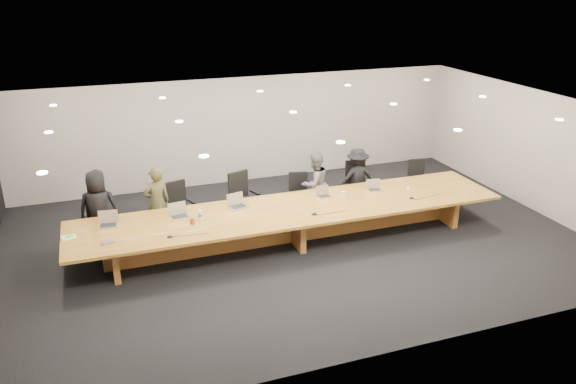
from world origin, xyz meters
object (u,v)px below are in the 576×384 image
laptop_e (375,185)px  person_d (357,178)px  amber_mug (192,221)px  laptop_d (325,192)px  chair_far_left (96,222)px  laptop_a (107,219)px  conference_table (293,218)px  person_a (99,209)px  mic_left (170,236)px  av_box (107,242)px  chair_mid_left (245,199)px  laptop_c (238,201)px  water_bottle (200,215)px  person_c (315,184)px  mic_right (412,198)px  chair_left (181,207)px  chair_right (357,185)px  paper_cup_near (344,193)px  chair_mid_right (299,195)px  paper_cup_far (408,189)px  chair_far_right (419,180)px  person_b (157,203)px  laptop_b (179,211)px

laptop_e → person_d: bearing=99.6°
person_d → amber_mug: person_d is taller
laptop_e → laptop_d: bearing=-170.6°
chair_far_left → laptop_a: 0.93m
conference_table → person_a: (-3.78, 1.14, 0.30)m
chair_far_left → mic_left: size_ratio=8.52×
conference_table → av_box: (-3.69, -0.39, 0.24)m
person_d → mic_left: person_d is taller
chair_far_left → chair_mid_left: bearing=17.4°
chair_mid_left → laptop_e: 2.91m
person_d → laptop_e: size_ratio=4.79×
laptop_c → laptop_a: bearing=168.7°
water_bottle → person_c: bearing=21.7°
person_d → mic_right: person_d is taller
chair_left → mic_left: chair_left is taller
conference_table → chair_right: chair_right is taller
laptop_d → water_bottle: (-2.79, -0.32, -0.00)m
person_c → paper_cup_near: (0.32, -0.88, 0.05)m
chair_mid_right → paper_cup_near: chair_mid_right is taller
chair_mid_left → laptop_e: chair_mid_left is taller
chair_mid_right → laptop_c: chair_mid_right is taller
person_a → paper_cup_far: person_a is taller
conference_table → mic_right: (2.60, -0.35, 0.24)m
person_a → paper_cup_far: size_ratio=21.25×
paper_cup_near → mic_left: (-3.89, -0.83, -0.03)m
mic_right → chair_mid_right: bearing=143.0°
chair_far_right → paper_cup_near: (-2.45, -0.86, 0.29)m
chair_left → av_box: chair_left is taller
person_b → mic_right: size_ratio=12.70×
water_bottle → amber_mug: bearing=-149.9°
person_d → paper_cup_far: (0.70, -1.16, 0.05)m
laptop_a → paper_cup_far: (6.41, -0.28, -0.11)m
chair_left → laptop_b: size_ratio=3.06×
person_b → paper_cup_near: 4.00m
person_c → water_bottle: size_ratio=6.73×
chair_right → laptop_a: (-5.70, -0.81, 0.31)m
paper_cup_far → mic_right: 0.46m
chair_far_left → mic_right: 6.66m
laptop_e → mic_left: laptop_e is taller
chair_left → laptop_a: bearing=-164.7°
chair_left → chair_mid_left: (1.41, -0.09, 0.04)m
paper_cup_near → mic_left: size_ratio=0.78×
person_c → av_box: (-4.66, -1.58, 0.01)m
person_a → laptop_e: (5.84, -0.80, 0.05)m
person_a → laptop_c: (2.72, -0.72, 0.08)m
mic_left → person_d: bearing=20.6°
laptop_b → paper_cup_far: bearing=-11.1°
chair_left → laptop_d: (2.98, -0.93, 0.31)m
person_b → paper_cup_near: size_ratio=16.10×
chair_left → person_b: 0.55m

